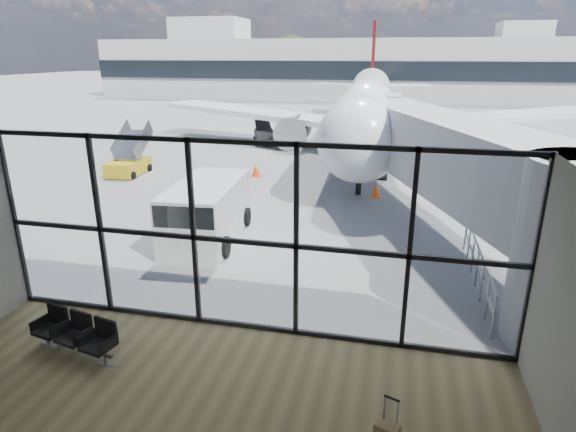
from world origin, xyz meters
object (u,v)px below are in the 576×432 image
at_px(airliner, 368,104).
at_px(belt_loader, 265,136).
at_px(mobile_stairs, 129,165).
at_px(seating_row, 77,332).
at_px(service_van, 206,212).

height_order(airliner, belt_loader, airliner).
height_order(belt_loader, mobile_stairs, mobile_stairs).
bearing_deg(mobile_stairs, belt_loader, 63.29).
distance_m(belt_loader, mobile_stairs, 11.31).
relative_size(airliner, belt_loader, 9.30).
distance_m(airliner, belt_loader, 7.66).
relative_size(airliner, mobile_stairs, 11.36).
height_order(seating_row, airliner, airliner).
distance_m(seating_row, belt_loader, 25.43).
bearing_deg(mobile_stairs, seating_row, -65.51).
bearing_deg(belt_loader, mobile_stairs, -135.92).
distance_m(seating_row, mobile_stairs, 16.76).
height_order(airliner, service_van, airliner).
relative_size(seating_row, airliner, 0.06).
xyz_separation_m(belt_loader, mobile_stairs, (-4.69, -10.30, -0.04)).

